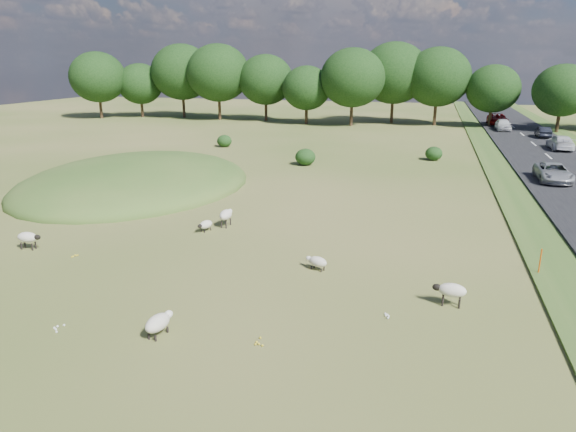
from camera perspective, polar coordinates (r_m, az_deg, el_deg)
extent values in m
plane|color=#39591B|center=(43.01, 3.10, 4.86)|extent=(160.00, 160.00, 0.00)
ellipsoid|color=#33561E|center=(40.17, -16.47, 3.34)|extent=(16.00, 20.00, 4.00)
cube|color=black|center=(53.04, 27.35, 5.43)|extent=(8.00, 150.00, 0.25)
cylinder|color=black|center=(90.40, -20.10, 11.36)|extent=(0.44, 0.44, 3.77)
ellipsoid|color=black|center=(90.16, -20.40, 14.27)|extent=(8.81, 8.81, 7.93)
cylinder|color=black|center=(90.57, -15.91, 11.53)|extent=(0.44, 0.44, 3.12)
ellipsoid|color=black|center=(90.35, -16.11, 13.93)|extent=(7.28, 7.28, 6.55)
cylinder|color=black|center=(88.10, -11.52, 12.05)|extent=(0.44, 0.44, 4.21)
ellipsoid|color=black|center=(87.86, -11.72, 15.39)|extent=(9.83, 9.83, 8.84)
cylinder|color=black|center=(83.50, -7.62, 11.98)|extent=(0.44, 0.44, 4.18)
ellipsoid|color=black|center=(83.24, -7.76, 15.48)|extent=(9.75, 9.75, 8.78)
cylinder|color=black|center=(81.58, -2.46, 11.79)|extent=(0.44, 0.44, 3.61)
ellipsoid|color=black|center=(81.32, -2.50, 14.89)|extent=(8.41, 8.41, 7.57)
cylinder|color=black|center=(77.00, 2.05, 11.28)|extent=(0.44, 0.44, 3.02)
ellipsoid|color=black|center=(76.73, 2.08, 14.03)|extent=(7.04, 7.04, 6.34)
cylinder|color=black|center=(75.24, 7.06, 11.38)|extent=(0.44, 0.44, 3.90)
ellipsoid|color=black|center=(74.96, 7.20, 15.00)|extent=(9.09, 9.09, 8.18)
cylinder|color=black|center=(79.52, 11.49, 11.58)|extent=(0.44, 0.44, 4.22)
ellipsoid|color=black|center=(79.25, 11.71, 15.29)|extent=(9.85, 9.85, 8.86)
cylinder|color=black|center=(78.38, 16.03, 11.10)|extent=(0.44, 0.44, 3.94)
ellipsoid|color=black|center=(78.11, 16.32, 14.61)|extent=(9.20, 9.20, 8.28)
cylinder|color=black|center=(77.89, 21.54, 10.24)|extent=(0.44, 0.44, 3.09)
ellipsoid|color=black|center=(77.63, 21.84, 13.00)|extent=(7.20, 7.20, 6.48)
cylinder|color=black|center=(75.63, 27.81, 9.34)|extent=(0.44, 0.44, 3.12)
ellipsoid|color=black|center=(75.36, 28.21, 12.20)|extent=(7.29, 7.29, 6.56)
ellipsoid|color=black|center=(45.90, 1.94, 6.57)|extent=(1.81, 1.81, 1.48)
ellipsoid|color=black|center=(50.11, 15.89, 6.70)|extent=(1.57, 1.57, 1.28)
ellipsoid|color=black|center=(56.42, -7.08, 8.28)|extent=(1.58, 1.58, 1.29)
cylinder|color=#D8590C|center=(24.64, 26.21, -4.61)|extent=(0.06, 0.06, 1.20)
ellipsoid|color=beige|center=(18.05, -14.30, -11.44)|extent=(0.75, 1.17, 0.56)
ellipsoid|color=silver|center=(18.43, -13.14, -10.60)|extent=(0.32, 0.39, 0.28)
cylinder|color=black|center=(18.52, -13.92, -11.98)|extent=(0.08, 0.08, 0.20)
cylinder|color=black|center=(18.36, -13.24, -12.19)|extent=(0.08, 0.08, 0.20)
cylinder|color=black|center=(18.10, -15.19, -12.80)|extent=(0.08, 0.08, 0.20)
cylinder|color=black|center=(17.94, -14.51, -13.02)|extent=(0.08, 0.08, 0.20)
ellipsoid|color=beige|center=(28.76, -6.94, 0.13)|extent=(0.60, 1.10, 0.56)
ellipsoid|color=silver|center=(29.27, -6.49, 0.52)|extent=(0.27, 0.36, 0.28)
cylinder|color=black|center=(29.23, -6.91, -0.58)|extent=(0.08, 0.08, 0.40)
cylinder|color=black|center=(29.13, -6.41, -0.62)|extent=(0.08, 0.08, 0.40)
cylinder|color=black|center=(28.68, -7.40, -0.94)|extent=(0.08, 0.08, 0.40)
cylinder|color=black|center=(28.57, -6.90, -0.99)|extent=(0.08, 0.08, 0.40)
ellipsoid|color=beige|center=(22.76, 3.33, -5.09)|extent=(1.00, 0.76, 0.45)
ellipsoid|color=silver|center=(22.99, 2.33, -4.75)|extent=(0.35, 0.31, 0.23)
cylinder|color=black|center=(22.92, 2.62, -5.75)|extent=(0.06, 0.06, 0.17)
cylinder|color=black|center=(23.09, 2.93, -5.58)|extent=(0.06, 0.06, 0.17)
cylinder|color=black|center=(22.66, 3.71, -6.05)|extent=(0.06, 0.06, 0.17)
cylinder|color=black|center=(22.83, 4.02, -5.87)|extent=(0.06, 0.06, 0.17)
ellipsoid|color=beige|center=(28.19, -9.12, -0.93)|extent=(0.71, 0.97, 0.45)
ellipsoid|color=black|center=(27.86, -9.77, -1.12)|extent=(0.29, 0.33, 0.22)
cylinder|color=black|center=(28.04, -9.28, -1.69)|extent=(0.06, 0.06, 0.16)
cylinder|color=black|center=(28.18, -9.60, -1.61)|extent=(0.06, 0.06, 0.16)
cylinder|color=black|center=(28.39, -8.58, -1.43)|extent=(0.06, 0.06, 0.16)
cylinder|color=black|center=(28.53, -8.90, -1.35)|extent=(0.06, 0.06, 0.16)
ellipsoid|color=beige|center=(28.15, -26.99, -2.12)|extent=(1.05, 0.63, 0.52)
ellipsoid|color=black|center=(27.82, -26.10, -2.13)|extent=(0.35, 0.27, 0.26)
cylinder|color=black|center=(28.21, -26.24, -2.93)|extent=(0.07, 0.07, 0.37)
cylinder|color=black|center=(28.02, -26.54, -3.10)|extent=(0.07, 0.07, 0.37)
cylinder|color=black|center=(28.55, -27.20, -2.84)|extent=(0.07, 0.07, 0.37)
cylinder|color=black|center=(28.37, -27.50, -3.00)|extent=(0.07, 0.07, 0.37)
ellipsoid|color=beige|center=(20.38, 17.78, -7.86)|extent=(1.07, 0.62, 0.53)
ellipsoid|color=black|center=(20.37, 16.21, -7.61)|extent=(0.35, 0.27, 0.27)
cylinder|color=black|center=(20.45, 16.80, -9.08)|extent=(0.08, 0.08, 0.38)
cylinder|color=black|center=(20.69, 16.84, -8.77)|extent=(0.08, 0.08, 0.38)
cylinder|color=black|center=(20.45, 18.51, -9.24)|extent=(0.08, 0.08, 0.38)
cylinder|color=black|center=(20.69, 18.53, -8.94)|extent=(0.08, 0.08, 0.38)
imported|color=#9D9FA4|center=(43.38, 27.40, 4.34)|extent=(2.22, 4.82, 1.34)
imported|color=black|center=(68.62, 26.48, 8.35)|extent=(1.31, 3.75, 1.24)
imported|color=maroon|center=(79.99, 22.26, 9.93)|extent=(2.55, 5.54, 1.54)
imported|color=#A0A2A8|center=(111.21, 22.53, 11.43)|extent=(1.81, 4.46, 1.29)
imported|color=white|center=(73.51, 22.79, 9.35)|extent=(1.77, 4.40, 1.50)
imported|color=white|center=(59.79, 28.02, 7.24)|extent=(2.00, 4.91, 1.42)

